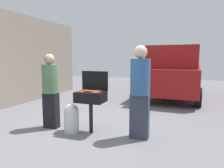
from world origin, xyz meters
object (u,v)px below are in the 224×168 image
hot_dog_12 (85,90)px  hot_dog_9 (81,92)px  hot_dog_10 (96,92)px  person_left (50,88)px  hot_dog_3 (91,90)px  hot_dog_11 (98,92)px  bbq_grill (91,98)px  hot_dog_5 (95,93)px  hot_dog_1 (86,90)px  propane_tank (71,117)px  hot_dog_6 (88,91)px  parked_minivan (174,72)px  hot_dog_15 (100,91)px  hot_dog_4 (94,92)px  hot_dog_2 (81,92)px  hot_dog_7 (87,91)px  hot_dog_8 (97,92)px  person_right (140,89)px  hot_dog_13 (98,91)px  hot_dog_14 (94,91)px  hot_dog_0 (83,91)px

hot_dog_12 → hot_dog_9: bearing=-85.0°
hot_dog_10 → person_left: bearing=175.4°
hot_dog_3 → hot_dog_11: size_ratio=1.00×
bbq_grill → hot_dog_5: 0.27m
hot_dog_1 → propane_tank: hot_dog_1 is taller
hot_dog_6 → person_left: (-0.92, -0.03, 0.02)m
parked_minivan → hot_dog_15: bearing=77.0°
hot_dog_6 → hot_dog_10: (0.23, -0.13, 0.00)m
hot_dog_4 → hot_dog_12: size_ratio=1.00×
hot_dog_2 → hot_dog_10: same height
hot_dog_3 → hot_dog_7: (-0.02, -0.14, 0.00)m
hot_dog_8 → person_right: bearing=5.4°
hot_dog_5 → hot_dog_13: bearing=99.8°
hot_dog_4 → hot_dog_15: 0.22m
hot_dog_11 → person_right: size_ratio=0.07×
hot_dog_14 → hot_dog_2: bearing=-140.0°
hot_dog_10 → person_left: (-1.16, 0.09, 0.02)m
hot_dog_10 → parked_minivan: (1.28, 4.89, 0.13)m
hot_dog_6 → hot_dog_10: same height
hot_dog_2 → hot_dog_12: 0.22m
hot_dog_2 → hot_dog_11: same height
hot_dog_5 → hot_dog_6: (-0.22, 0.16, 0.00)m
hot_dog_6 → hot_dog_12: 0.13m
hot_dog_7 → hot_dog_10: 0.25m
parked_minivan → hot_dog_13: bearing=76.6°
bbq_grill → propane_tank: (-0.40, -0.13, -0.42)m
bbq_grill → hot_dog_6: hot_dog_6 is taller
hot_dog_8 → propane_tank: bearing=-172.7°
hot_dog_2 → hot_dog_3: size_ratio=1.00×
hot_dog_5 → hot_dog_6: 0.28m
bbq_grill → person_left: size_ratio=0.53×
hot_dog_1 → hot_dog_3: (0.08, 0.05, 0.00)m
hot_dog_7 → person_left: person_left is taller
bbq_grill → hot_dog_12: bearing=154.0°
hot_dog_9 → hot_dog_8: bearing=19.5°
hot_dog_7 → hot_dog_0: bearing=-148.5°
hot_dog_1 → hot_dog_10: same height
hot_dog_1 → hot_dog_5: 0.35m
hot_dog_9 → hot_dog_14: size_ratio=1.00×
hot_dog_11 → hot_dog_15: bearing=91.4°
hot_dog_11 → hot_dog_15: 0.13m
hot_dog_15 → person_left: size_ratio=0.08×
hot_dog_1 → hot_dog_14: 0.17m
hot_dog_1 → parked_minivan: parked_minivan is taller
hot_dog_0 → person_right: person_right is taller
hot_dog_11 → hot_dog_5: bearing=-91.1°
hot_dog_1 → hot_dog_13: size_ratio=1.00×
hot_dog_0 → hot_dog_4: (0.25, -0.00, 0.00)m
hot_dog_10 → person_right: bearing=9.6°
hot_dog_9 → hot_dog_7: bearing=58.5°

